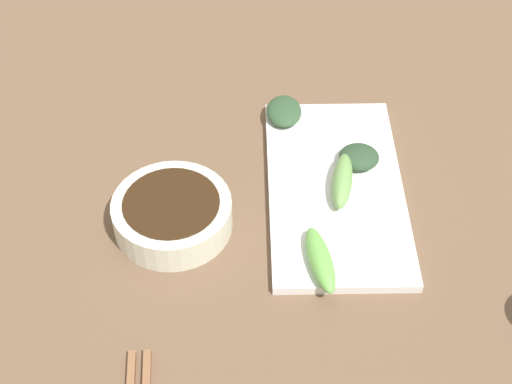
# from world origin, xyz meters

# --- Properties ---
(tabletop) EXTENTS (2.10, 2.10, 0.02)m
(tabletop) POSITION_xyz_m (0.00, 0.00, 0.01)
(tabletop) COLOR brown
(tabletop) RESTS_ON ground
(sauce_bowl) EXTENTS (0.14, 0.14, 0.04)m
(sauce_bowl) POSITION_xyz_m (-0.12, -0.04, 0.04)
(sauce_bowl) COLOR silver
(sauce_bowl) RESTS_ON tabletop
(serving_plate) EXTENTS (0.17, 0.32, 0.01)m
(serving_plate) POSITION_xyz_m (0.08, 0.02, 0.03)
(serving_plate) COLOR white
(serving_plate) RESTS_ON tabletop
(broccoli_leafy_0) EXTENTS (0.05, 0.07, 0.02)m
(broccoli_leafy_0) POSITION_xyz_m (0.02, 0.15, 0.04)
(broccoli_leafy_0) COLOR #2F4D2F
(broccoli_leafy_0) RESTS_ON serving_plate
(broccoli_leafy_1) EXTENTS (0.05, 0.05, 0.02)m
(broccoli_leafy_1) POSITION_xyz_m (0.11, 0.06, 0.04)
(broccoli_leafy_1) COLOR #2B442C
(broccoli_leafy_1) RESTS_ON serving_plate
(broccoli_stalk_2) EXTENTS (0.04, 0.10, 0.02)m
(broccoli_stalk_2) POSITION_xyz_m (0.05, -0.11, 0.04)
(broccoli_stalk_2) COLOR #68AE4A
(broccoli_stalk_2) RESTS_ON serving_plate
(broccoli_stalk_3) EXTENTS (0.04, 0.10, 0.03)m
(broccoli_stalk_3) POSITION_xyz_m (0.08, 0.01, 0.05)
(broccoli_stalk_3) COLOR #6E9F52
(broccoli_stalk_3) RESTS_ON serving_plate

